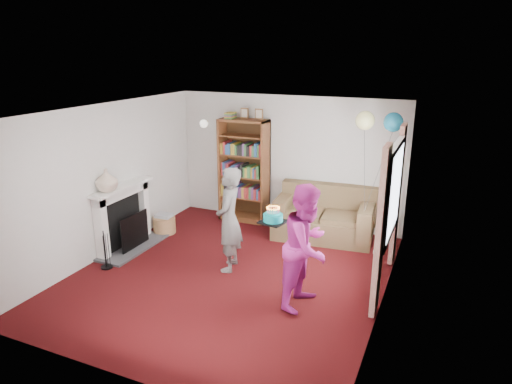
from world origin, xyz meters
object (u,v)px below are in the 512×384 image
at_px(bookcase, 245,172).
at_px(sofa, 324,218).
at_px(person_striped, 229,220).
at_px(birthday_cake, 273,218).
at_px(person_magenta, 307,246).

xyz_separation_m(bookcase, sofa, (1.72, -0.23, -0.65)).
distance_m(person_striped, birthday_cake, 0.94).
height_order(sofa, person_striped, person_striped).
distance_m(person_magenta, birthday_cake, 0.65).
xyz_separation_m(sofa, birthday_cake, (-0.16, -2.18, 0.74)).
xyz_separation_m(person_striped, birthday_cake, (0.84, -0.31, 0.26)).
xyz_separation_m(bookcase, birthday_cake, (1.56, -2.41, 0.09)).
relative_size(person_magenta, birthday_cake, 5.14).
bearing_deg(birthday_cake, person_magenta, -20.91).
distance_m(bookcase, birthday_cake, 2.87).
bearing_deg(sofa, person_striped, -123.92).
bearing_deg(person_striped, birthday_cake, 56.99).
bearing_deg(bookcase, person_magenta, -51.06).
bearing_deg(bookcase, person_striped, -71.21).
bearing_deg(person_striped, bookcase, -174.11).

